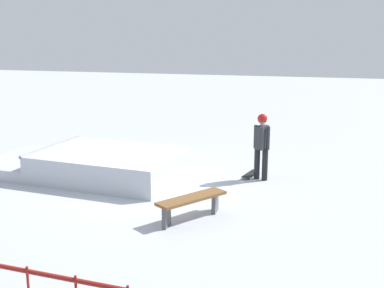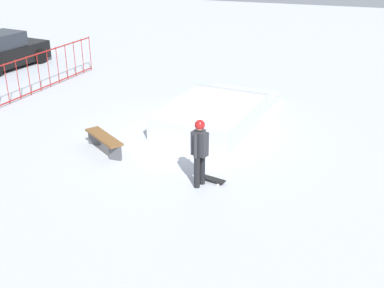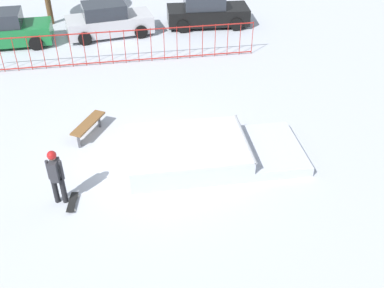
{
  "view_description": "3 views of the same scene",
  "coord_description": "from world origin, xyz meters",
  "px_view_note": "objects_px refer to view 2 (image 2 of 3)",
  "views": [
    {
      "loc": [
        -4.21,
        11.44,
        3.86
      ],
      "look_at": [
        -0.98,
        -1.01,
        0.9
      ],
      "focal_mm": 47.62,
      "sensor_mm": 36.0,
      "label": 1
    },
    {
      "loc": [
        -12.76,
        -4.42,
        5.77
      ],
      "look_at": [
        -2.57,
        -1.02,
        1.0
      ],
      "focal_mm": 45.23,
      "sensor_mm": 36.0,
      "label": 2
    },
    {
      "loc": [
        -1.69,
        -11.19,
        8.59
      ],
      "look_at": [
        1.24,
        -0.38,
        0.6
      ],
      "focal_mm": 42.25,
      "sensor_mm": 36.0,
      "label": 3
    }
  ],
  "objects_px": {
    "skate_ramp": "(216,112)",
    "skateboard": "(210,178)",
    "skater": "(200,148)",
    "park_bench": "(104,140)",
    "parked_car_black": "(3,52)"
  },
  "relations": [
    {
      "from": "skate_ramp",
      "to": "park_bench",
      "type": "distance_m",
      "value": 4.03
    },
    {
      "from": "skate_ramp",
      "to": "skateboard",
      "type": "xyz_separation_m",
      "value": [
        -4.02,
        -0.99,
        -0.24
      ]
    },
    {
      "from": "skateboard",
      "to": "skate_ramp",
      "type": "bearing_deg",
      "value": 117.56
    },
    {
      "from": "skate_ramp",
      "to": "park_bench",
      "type": "height_order",
      "value": "skate_ramp"
    },
    {
      "from": "parked_car_black",
      "to": "skateboard",
      "type": "bearing_deg",
      "value": -112.91
    },
    {
      "from": "skateboard",
      "to": "skater",
      "type": "bearing_deg",
      "value": -110.5
    },
    {
      "from": "skate_ramp",
      "to": "park_bench",
      "type": "xyz_separation_m",
      "value": [
        -3.28,
        2.35,
        0.04
      ]
    },
    {
      "from": "park_bench",
      "to": "skater",
      "type": "bearing_deg",
      "value": -108.08
    },
    {
      "from": "skater",
      "to": "skate_ramp",
      "type": "bearing_deg",
      "value": 117.41
    },
    {
      "from": "skate_ramp",
      "to": "skater",
      "type": "bearing_deg",
      "value": -162.95
    },
    {
      "from": "skate_ramp",
      "to": "skateboard",
      "type": "relative_size",
      "value": 6.87
    },
    {
      "from": "skateboard",
      "to": "park_bench",
      "type": "xyz_separation_m",
      "value": [
        0.74,
        3.34,
        0.28
      ]
    },
    {
      "from": "skater",
      "to": "skateboard",
      "type": "bearing_deg",
      "value": 72.7
    },
    {
      "from": "parked_car_black",
      "to": "skate_ramp",
      "type": "bearing_deg",
      "value": -98.34
    },
    {
      "from": "skate_ramp",
      "to": "skater",
      "type": "xyz_separation_m",
      "value": [
        -4.3,
        -0.79,
        0.69
      ]
    }
  ]
}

